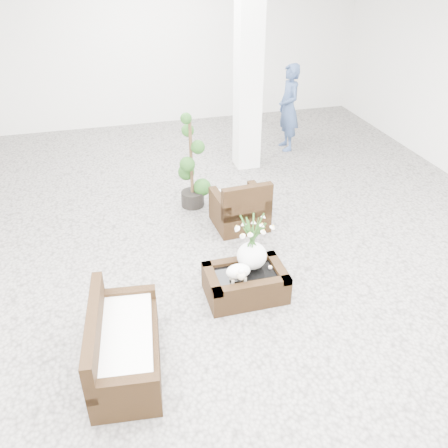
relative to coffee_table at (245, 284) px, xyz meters
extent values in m
plane|color=gray|center=(-0.09, 0.71, -0.16)|extent=(11.00, 11.00, 0.00)
cube|color=white|center=(1.11, 3.51, 1.59)|extent=(0.40, 0.40, 3.50)
cube|color=#34200F|center=(0.00, 0.00, 0.00)|extent=(0.90, 0.60, 0.31)
ellipsoid|color=white|center=(-0.12, -0.10, 0.26)|extent=(0.28, 0.23, 0.21)
cylinder|color=white|center=(0.30, 0.02, 0.17)|extent=(0.04, 0.04, 0.03)
cube|color=#34200F|center=(0.39, 1.52, 0.22)|extent=(0.75, 0.72, 0.75)
cube|color=#34200F|center=(-1.41, -0.71, 0.19)|extent=(0.75, 1.34, 0.68)
imported|color=#334872|center=(2.10, 4.04, 0.65)|extent=(0.40, 0.60, 1.61)
camera|label=1|loc=(-1.36, -4.10, 3.43)|focal=38.25mm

